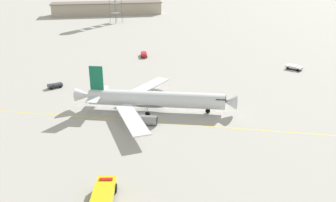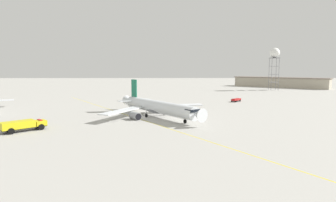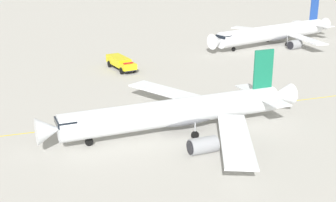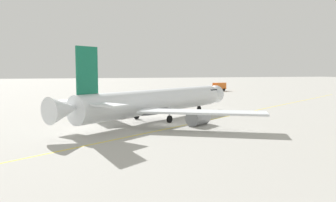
{
  "view_description": "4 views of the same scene",
  "coord_description": "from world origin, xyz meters",
  "views": [
    {
      "loc": [
        -52.27,
        -55.92,
        34.92
      ],
      "look_at": [
        4.62,
        -4.18,
        3.65
      ],
      "focal_mm": 38.99,
      "sensor_mm": 36.0,
      "label": 1
    },
    {
      "loc": [
        6.62,
        -84.62,
        14.77
      ],
      "look_at": [
        7.67,
        3.53,
        4.32
      ],
      "focal_mm": 30.85,
      "sensor_mm": 36.0,
      "label": 2
    },
    {
      "loc": [
        62.86,
        12.91,
        24.89
      ],
      "look_at": [
        1.66,
        -2.0,
        3.43
      ],
      "focal_mm": 48.89,
      "sensor_mm": 36.0,
      "label": 3
    },
    {
      "loc": [
        -44.93,
        13.87,
        7.7
      ],
      "look_at": [
        4.75,
        -1.75,
        2.92
      ],
      "focal_mm": 35.43,
      "sensor_mm": 36.0,
      "label": 4
    }
  ],
  "objects": [
    {
      "name": "airliner_main",
      "position": [
        4.47,
        0.19,
        2.79
      ],
      "size": [
        30.25,
        32.9,
        10.68
      ],
      "rotation": [
        0.0,
        0.0,
        5.34
      ],
      "color": "silver",
      "rests_on": "ground_plane"
    },
    {
      "name": "pushback_tug_truck",
      "position": [
        58.68,
        -9.95,
        0.81
      ],
      "size": [
        3.02,
        5.07,
        1.3
      ],
      "rotation": [
        0.0,
        0.0,
        4.76
      ],
      "color": "#232326",
      "rests_on": "ground_plane"
    },
    {
      "name": "catering_truck_truck",
      "position": [
        68.97,
        -41.94,
        1.66
      ],
      "size": [
        5.55,
        8.09,
        3.1
      ],
      "rotation": [
        0.0,
        0.0,
        2.0
      ],
      "color": "#232326",
      "rests_on": "ground_plane"
    },
    {
      "name": "taxiway_centreline",
      "position": [
        0.86,
        -5.8,
        0.0
      ],
      "size": [
        80.75,
        126.38,
        0.01
      ],
      "rotation": [
        0.0,
        0.0,
        5.28
      ],
      "color": "yellow",
      "rests_on": "ground_plane"
    },
    {
      "name": "ground_plane",
      "position": [
        0.0,
        0.0,
        0.0
      ],
      "size": [
        600.0,
        600.0,
        0.0
      ],
      "primitive_type": "plane",
      "color": "#ADAAA3"
    }
  ]
}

